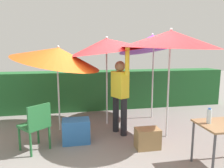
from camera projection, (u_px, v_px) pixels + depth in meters
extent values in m
plane|color=gray|center=(115.00, 137.00, 4.45)|extent=(24.00, 24.00, 0.00)
cube|color=#23602D|center=(100.00, 90.00, 6.61)|extent=(8.00, 0.70, 1.18)
cylinder|color=silver|center=(107.00, 89.00, 5.13)|extent=(0.04, 0.04, 1.78)
cone|color=red|center=(107.00, 45.00, 4.94)|extent=(1.89, 1.86, 0.57)
sphere|color=silver|center=(107.00, 37.00, 4.89)|extent=(0.05, 0.05, 0.05)
cylinder|color=silver|center=(153.00, 83.00, 5.62)|extent=(0.04, 0.04, 1.89)
cone|color=purple|center=(153.00, 41.00, 5.41)|extent=(1.90, 1.85, 0.90)
sphere|color=silver|center=(152.00, 34.00, 5.36)|extent=(0.05, 0.05, 0.05)
cylinder|color=silver|center=(168.00, 94.00, 4.36)|extent=(0.04, 0.04, 1.87)
cone|color=red|center=(171.00, 39.00, 4.18)|extent=(1.96, 1.96, 0.43)
sphere|color=silver|center=(171.00, 29.00, 4.15)|extent=(0.05, 0.05, 0.05)
cylinder|color=silver|center=(59.00, 97.00, 4.72)|extent=(0.04, 0.04, 1.55)
cone|color=#EA5919|center=(58.00, 55.00, 4.60)|extent=(1.98, 1.95, 0.84)
sphere|color=silver|center=(58.00, 47.00, 4.60)|extent=(0.05, 0.05, 0.05)
cylinder|color=black|center=(124.00, 117.00, 4.50)|extent=(0.14, 0.14, 0.82)
cylinder|color=black|center=(116.00, 114.00, 4.73)|extent=(0.14, 0.14, 0.82)
cube|color=yellow|center=(120.00, 84.00, 4.50)|extent=(0.35, 0.42, 0.56)
sphere|color=#8C6647|center=(120.00, 66.00, 4.44)|extent=(0.22, 0.22, 0.22)
cylinder|color=yellow|center=(127.00, 62.00, 4.24)|extent=(0.12, 0.12, 0.56)
cylinder|color=#8C6647|center=(113.00, 84.00, 4.69)|extent=(0.12, 0.12, 0.52)
cylinder|color=#236633|center=(38.00, 133.00, 4.15)|extent=(0.04, 0.04, 0.44)
cylinder|color=#236633|center=(20.00, 139.00, 3.85)|extent=(0.04, 0.04, 0.44)
cylinder|color=#236633|center=(50.00, 138.00, 3.91)|extent=(0.04, 0.04, 0.44)
cylinder|color=#236633|center=(31.00, 145.00, 3.62)|extent=(0.04, 0.04, 0.44)
cube|color=#236633|center=(34.00, 126.00, 3.84)|extent=(0.62, 0.62, 0.05)
cube|color=#236633|center=(39.00, 116.00, 3.68)|extent=(0.36, 0.31, 0.40)
cube|color=#2D6BB7|center=(76.00, 131.00, 4.19)|extent=(0.54, 0.36, 0.47)
cube|color=#9E7A4C|center=(147.00, 138.00, 3.95)|extent=(0.45, 0.29, 0.38)
cylinder|color=#4C4C51|center=(193.00, 142.00, 3.45)|extent=(0.04, 0.04, 0.70)
cylinder|color=#4C4C51|center=(214.00, 157.00, 2.95)|extent=(0.04, 0.04, 0.70)
cylinder|color=silver|center=(209.00, 116.00, 3.20)|extent=(0.07, 0.07, 0.22)
cylinder|color=#2D60B7|center=(210.00, 109.00, 3.18)|extent=(0.04, 0.04, 0.02)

